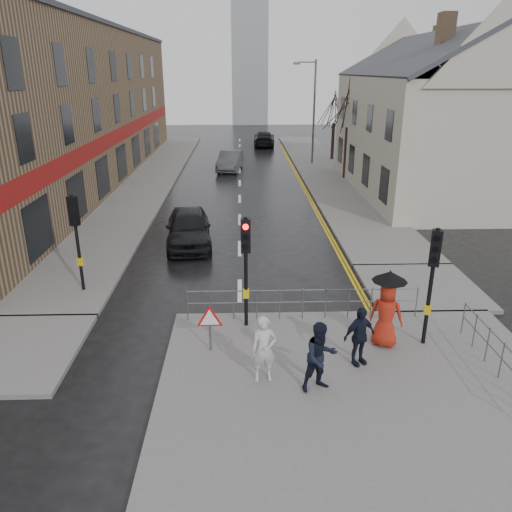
{
  "coord_description": "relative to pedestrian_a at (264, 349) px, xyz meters",
  "views": [
    {
      "loc": [
        0.08,
        -13.22,
        7.41
      ],
      "look_at": [
        0.58,
        2.93,
        1.35
      ],
      "focal_mm": 35.0,
      "sensor_mm": 36.0,
      "label": 1
    }
  ],
  "objects": [
    {
      "name": "near_pavement",
      "position": [
        2.4,
        -0.88,
        -0.92
      ],
      "size": [
        10.0,
        9.0,
        0.14
      ],
      "primitive_type": "cube",
      "color": "#605E5B",
      "rests_on": "ground"
    },
    {
      "name": "car_mid",
      "position": [
        -1.33,
        28.3,
        -0.25
      ],
      "size": [
        2.16,
        4.7,
        1.49
      ],
      "primitive_type": "imported",
      "rotation": [
        0.0,
        0.0,
        -0.13
      ],
      "color": "#3D4041",
      "rests_on": "ground"
    },
    {
      "name": "street_lamp",
      "position": [
        5.22,
        30.62,
        3.71
      ],
      "size": [
        1.83,
        0.25,
        8.0
      ],
      "color": "#595B5E",
      "rests_on": "right_pavement"
    },
    {
      "name": "pavement_stub_left",
      "position": [
        -7.1,
        1.62,
        -0.92
      ],
      "size": [
        4.0,
        4.2,
        0.14
      ],
      "primitive_type": "cube",
      "color": "#605E5B",
      "rests_on": "ground"
    },
    {
      "name": "building_left_terrace",
      "position": [
        -12.6,
        24.62,
        4.01
      ],
      "size": [
        8.0,
        42.0,
        10.0
      ],
      "primitive_type": "cube",
      "color": "#7C6247",
      "rests_on": "ground"
    },
    {
      "name": "ground",
      "position": [
        -0.6,
        2.62,
        -0.99
      ],
      "size": [
        120.0,
        120.0,
        0.0
      ],
      "primitive_type": "plane",
      "color": "black",
      "rests_on": "ground"
    },
    {
      "name": "traffic_signal_near_right",
      "position": [
        4.6,
        1.62,
        1.46
      ],
      "size": [
        0.34,
        0.33,
        3.4
      ],
      "color": "black",
      "rests_on": "near_pavement"
    },
    {
      "name": "car_parked",
      "position": [
        -2.87,
        10.67,
        -0.18
      ],
      "size": [
        2.38,
        4.94,
        1.63
      ],
      "primitive_type": "imported",
      "rotation": [
        0.0,
        0.0,
        0.1
      ],
      "color": "black",
      "rests_on": "ground"
    },
    {
      "name": "tree_far",
      "position": [
        7.4,
        32.62,
        3.43
      ],
      "size": [
        2.4,
        2.4,
        5.64
      ],
      "color": "#2E211A",
      "rests_on": "right_pavement"
    },
    {
      "name": "guard_railing_front",
      "position": [
        1.35,
        3.22,
        -0.14
      ],
      "size": [
        7.14,
        0.04,
        1.0
      ],
      "color": "#595B5E",
      "rests_on": "near_pavement"
    },
    {
      "name": "church_tower",
      "position": [
        0.9,
        64.62,
        8.01
      ],
      "size": [
        5.0,
        5.0,
        18.0
      ],
      "primitive_type": "cube",
      "color": "gray",
      "rests_on": "ground"
    },
    {
      "name": "car_far",
      "position": [
        1.92,
        41.49,
        -0.26
      ],
      "size": [
        2.31,
        5.17,
        1.47
      ],
      "primitive_type": "imported",
      "rotation": [
        0.0,
        0.0,
        3.09
      ],
      "color": "black",
      "rests_on": "ground"
    },
    {
      "name": "traffic_signal_far_left",
      "position": [
        -6.1,
        5.62,
        1.46
      ],
      "size": [
        0.34,
        0.33,
        3.4
      ],
      "color": "black",
      "rests_on": "left_pavement"
    },
    {
      "name": "warning_sign",
      "position": [
        -1.4,
        1.41,
        0.05
      ],
      "size": [
        0.8,
        0.07,
        1.35
      ],
      "color": "#595B5E",
      "rests_on": "near_pavement"
    },
    {
      "name": "right_pavement",
      "position": [
        5.9,
        27.62,
        -0.92
      ],
      "size": [
        4.0,
        40.0,
        0.14
      ],
      "primitive_type": "cube",
      "color": "#605E5B",
      "rests_on": "ground"
    },
    {
      "name": "building_right_cream",
      "position": [
        11.4,
        20.62,
        3.79
      ],
      "size": [
        9.0,
        16.4,
        10.1
      ],
      "color": "#B5AF9D",
      "rests_on": "ground"
    },
    {
      "name": "tree_near",
      "position": [
        6.9,
        24.62,
        4.14
      ],
      "size": [
        2.4,
        2.4,
        6.58
      ],
      "color": "#2E211A",
      "rests_on": "right_pavement"
    },
    {
      "name": "pedestrian_a",
      "position": [
        0.0,
        0.0,
        0.0
      ],
      "size": [
        0.66,
        0.46,
        1.71
      ],
      "primitive_type": "imported",
      "rotation": [
        0.0,
        0.0,
        0.09
      ],
      "color": "beige",
      "rests_on": "near_pavement"
    },
    {
      "name": "guard_railing_side",
      "position": [
        5.9,
        -0.13,
        -0.15
      ],
      "size": [
        0.04,
        4.54,
        1.0
      ],
      "color": "#595B5E",
      "rests_on": "near_pavement"
    },
    {
      "name": "traffic_signal_near_left",
      "position": [
        -0.4,
        2.82,
        1.46
      ],
      "size": [
        0.28,
        0.27,
        3.4
      ],
      "color": "black",
      "rests_on": "near_pavement"
    },
    {
      "name": "pedestrian_with_umbrella",
      "position": [
        3.44,
        1.56,
        0.31
      ],
      "size": [
        1.09,
        0.96,
        2.22
      ],
      "color": "#A82413",
      "rests_on": "near_pavement"
    },
    {
      "name": "pavement_bridge_right",
      "position": [
        5.9,
        5.62,
        -0.92
      ],
      "size": [
        4.0,
        4.2,
        0.14
      ],
      "primitive_type": "cube",
      "color": "#605E5B",
      "rests_on": "ground"
    },
    {
      "name": "pedestrian_d",
      "position": [
        2.5,
        0.63,
        -0.04
      ],
      "size": [
        1.03,
        0.75,
        1.62
      ],
      "primitive_type": "imported",
      "rotation": [
        0.0,
        0.0,
        0.43
      ],
      "color": "black",
      "rests_on": "near_pavement"
    },
    {
      "name": "pedestrian_b",
      "position": [
        1.32,
        -0.45,
        0.03
      ],
      "size": [
        1.04,
        0.92,
        1.77
      ],
      "primitive_type": "imported",
      "rotation": [
        0.0,
        0.0,
        0.35
      ],
      "color": "black",
      "rests_on": "near_pavement"
    },
    {
      "name": "left_pavement",
      "position": [
        -7.1,
        25.62,
        -0.92
      ],
      "size": [
        4.0,
        44.0,
        0.14
      ],
      "primitive_type": "cube",
      "color": "#605E5B",
      "rests_on": "ground"
    }
  ]
}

